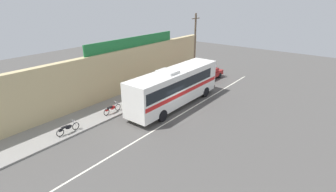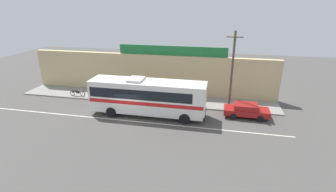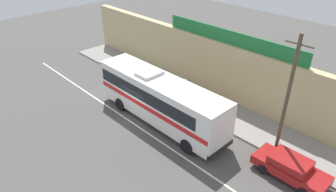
# 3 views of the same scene
# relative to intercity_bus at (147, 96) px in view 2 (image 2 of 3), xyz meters

# --- Properties ---
(ground_plane) EXTENTS (70.00, 70.00, 0.00)m
(ground_plane) POSITION_rel_intercity_bus_xyz_m (-1.54, -0.89, -2.07)
(ground_plane) COLOR #4F4C49
(sidewalk_slab) EXTENTS (30.00, 3.60, 0.14)m
(sidewalk_slab) POSITION_rel_intercity_bus_xyz_m (-1.54, 4.31, -2.00)
(sidewalk_slab) COLOR gray
(sidewalk_slab) RESTS_ON ground_plane
(storefront_facade) EXTENTS (30.00, 0.70, 4.80)m
(storefront_facade) POSITION_rel_intercity_bus_xyz_m (-1.54, 6.46, 0.33)
(storefront_facade) COLOR tan
(storefront_facade) RESTS_ON ground_plane
(storefront_billboard) EXTENTS (12.75, 0.12, 1.10)m
(storefront_billboard) POSITION_rel_intercity_bus_xyz_m (1.22, 6.46, 3.28)
(storefront_billboard) COLOR #1E7538
(storefront_billboard) RESTS_ON storefront_facade
(road_center_stripe) EXTENTS (30.00, 0.14, 0.01)m
(road_center_stripe) POSITION_rel_intercity_bus_xyz_m (-1.54, -1.69, -2.06)
(road_center_stripe) COLOR silver
(road_center_stripe) RESTS_ON ground_plane
(intercity_bus) EXTENTS (11.37, 2.67, 3.78)m
(intercity_bus) POSITION_rel_intercity_bus_xyz_m (0.00, 0.00, 0.00)
(intercity_bus) COLOR white
(intercity_bus) RESTS_ON ground_plane
(parked_car) EXTENTS (4.31, 1.87, 1.37)m
(parked_car) POSITION_rel_intercity_bus_xyz_m (9.62, 1.55, -1.33)
(parked_car) COLOR maroon
(parked_car) RESTS_ON ground_plane
(utility_pole) EXTENTS (1.60, 0.22, 8.01)m
(utility_pole) POSITION_rel_intercity_bus_xyz_m (8.00, 2.90, 2.22)
(utility_pole) COLOR brown
(utility_pole) RESTS_ON sidewalk_slab
(motorcycle_red) EXTENTS (1.94, 0.56, 0.94)m
(motorcycle_red) POSITION_rel_intercity_bus_xyz_m (-5.08, 3.24, -1.50)
(motorcycle_red) COLOR black
(motorcycle_red) RESTS_ON sidewalk_slab
(motorcycle_black) EXTENTS (1.94, 0.56, 0.94)m
(motorcycle_black) POSITION_rel_intercity_bus_xyz_m (-9.58, 3.10, -1.50)
(motorcycle_black) COLOR black
(motorcycle_black) RESTS_ON sidewalk_slab
(pedestrian_by_curb) EXTENTS (0.30, 0.48, 1.70)m
(pedestrian_by_curb) POSITION_rel_intercity_bus_xyz_m (1.12, 3.74, -0.93)
(pedestrian_by_curb) COLOR navy
(pedestrian_by_curb) RESTS_ON sidewalk_slab
(pedestrian_far_right) EXTENTS (0.30, 0.48, 1.74)m
(pedestrian_far_right) POSITION_rel_intercity_bus_xyz_m (-0.97, 3.79, -0.90)
(pedestrian_far_right) COLOR black
(pedestrian_far_right) RESTS_ON sidewalk_slab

